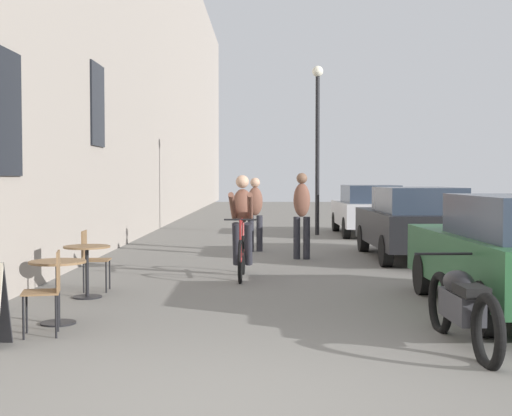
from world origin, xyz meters
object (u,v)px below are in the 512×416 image
at_px(cafe_chair_near_toward_street, 48,287).
at_px(parked_car_third, 368,209).
at_px(parked_motorcycle, 462,306).
at_px(cafe_table_mid, 87,260).
at_px(pedestrian_mid, 255,210).
at_px(street_lamp, 317,128).
at_px(pedestrian_near, 302,211).
at_px(cafe_table_near, 58,278).
at_px(parked_car_second, 413,222).
at_px(cafe_chair_mid_toward_street, 91,256).
at_px(cyclist_on_bicycle, 242,229).

distance_m(cafe_chair_near_toward_street, parked_car_third, 14.22).
relative_size(cafe_chair_near_toward_street, parked_motorcycle, 0.41).
bearing_deg(parked_motorcycle, cafe_table_mid, 147.43).
distance_m(cafe_table_mid, pedestrian_mid, 6.64).
relative_size(cafe_table_mid, parked_motorcycle, 0.34).
height_order(cafe_chair_near_toward_street, parked_car_third, parked_car_third).
distance_m(pedestrian_mid, street_lamp, 5.41).
xyz_separation_m(pedestrian_near, pedestrian_mid, (-0.97, 1.54, -0.06)).
bearing_deg(cafe_table_near, pedestrian_near, 64.35).
relative_size(street_lamp, parked_motorcycle, 2.28).
distance_m(cafe_table_mid, parked_car_third, 12.14).
xyz_separation_m(cafe_table_near, parked_car_second, (5.38, 6.50, 0.24)).
relative_size(pedestrian_near, parked_motorcycle, 0.82).
distance_m(cafe_table_near, cafe_chair_mid_toward_street, 2.34).
bearing_deg(parked_car_second, cafe_chair_near_toward_street, -126.82).
xyz_separation_m(cafe_chair_mid_toward_street, pedestrian_near, (3.30, 4.14, 0.48)).
bearing_deg(pedestrian_near, pedestrian_mid, 122.39).
bearing_deg(pedestrian_near, cafe_chair_mid_toward_street, -128.51).
bearing_deg(parked_motorcycle, cafe_chair_near_toward_street, 173.82).
distance_m(cafe_table_mid, parked_car_second, 7.25).
height_order(cafe_table_near, cyclist_on_bicycle, cyclist_on_bicycle).
distance_m(cafe_chair_mid_toward_street, cyclist_on_bicycle, 2.65).
relative_size(cafe_table_near, pedestrian_near, 0.41).
height_order(pedestrian_near, pedestrian_mid, pedestrian_near).
xyz_separation_m(pedestrian_mid, parked_car_third, (3.21, 4.61, -0.18)).
distance_m(cafe_chair_mid_toward_street, pedestrian_near, 5.31).
height_order(pedestrian_near, parked_car_second, pedestrian_near).
bearing_deg(cyclist_on_bicycle, parked_car_third, 69.01).
bearing_deg(parked_car_second, cyclist_on_bicycle, -141.96).
distance_m(cafe_table_near, pedestrian_mid, 8.30).
relative_size(cafe_chair_near_toward_street, parked_car_second, 0.21).
relative_size(cafe_chair_near_toward_street, parked_car_third, 0.22).
relative_size(cafe_table_near, cyclist_on_bicycle, 0.41).
height_order(pedestrian_near, parked_motorcycle, pedestrian_near).
bearing_deg(cafe_chair_near_toward_street, parked_car_second, 53.18).
height_order(parked_car_second, parked_car_third, parked_car_second).
height_order(cafe_chair_near_toward_street, cafe_chair_mid_toward_street, same).
distance_m(parked_car_second, parked_car_third, 6.12).
height_order(cafe_table_near, street_lamp, street_lamp).
relative_size(cafe_chair_near_toward_street, pedestrian_mid, 0.53).
distance_m(cafe_chair_near_toward_street, parked_motorcycle, 4.25).
bearing_deg(pedestrian_near, cafe_table_mid, -124.39).
height_order(cafe_chair_mid_toward_street, parked_car_third, parked_car_third).
height_order(cafe_table_mid, parked_car_second, parked_car_second).
relative_size(pedestrian_near, parked_car_second, 0.42).
height_order(cafe_chair_near_toward_street, pedestrian_mid, pedestrian_mid).
height_order(cafe_chair_mid_toward_street, parked_motorcycle, cafe_chair_mid_toward_street).
bearing_deg(cafe_table_mid, cafe_table_near, -86.35).
bearing_deg(cafe_chair_mid_toward_street, parked_motorcycle, -36.99).
height_order(cafe_table_near, cafe_table_mid, same).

